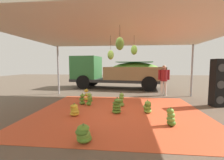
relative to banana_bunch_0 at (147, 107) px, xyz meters
The scene contains 15 objects.
ground_plane 3.23m from the banana_bunch_0, 108.37° to the left, with size 40.00×40.00×0.00m, color brown.
tarp_orange 1.04m from the banana_bunch_0, behind, with size 6.03×5.25×0.01m, color #D1512D.
tent_canopy 2.78m from the banana_bunch_0, behind, with size 8.00×7.00×2.90m.
banana_bunch_0 is the anchor object (origin of this frame).
banana_bunch_1 2.55m from the banana_bunch_0, 167.79° to the right, with size 0.41×0.42×0.44m.
banana_bunch_2 2.84m from the banana_bunch_0, 126.12° to the right, with size 0.47×0.47×0.43m.
banana_bunch_3 3.20m from the banana_bunch_0, 146.71° to the left, with size 0.36×0.36×0.59m.
banana_bunch_4 2.45m from the banana_bunch_0, 160.50° to the left, with size 0.33×0.33×0.57m.
banana_bunch_5 1.09m from the banana_bunch_0, behind, with size 0.44×0.41×0.58m.
banana_bunch_6 2.82m from the banana_bunch_0, 160.40° to the left, with size 0.35×0.35×0.51m.
banana_bunch_7 1.27m from the banana_bunch_0, 139.57° to the left, with size 0.32×0.32×0.59m.
banana_bunch_8 1.24m from the banana_bunch_0, 66.15° to the right, with size 0.34×0.34×0.54m.
cargo_truck_main 6.41m from the banana_bunch_0, 105.15° to the left, with size 7.00×3.01×2.40m.
worker_0 3.70m from the banana_bunch_0, 68.84° to the left, with size 0.63×0.38×1.72m.
speaker_stack 3.35m from the banana_bunch_0, 22.81° to the left, with size 0.54×0.49×1.97m.
Camera 1 is at (0.29, -5.55, 1.70)m, focal length 24.87 mm.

